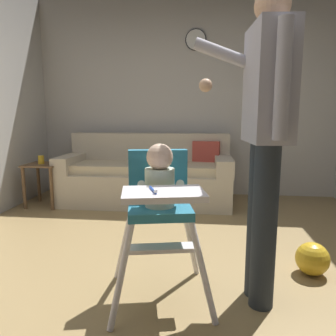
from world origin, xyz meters
TOP-DOWN VIEW (x-y plane):
  - ground at (0.00, 0.00)m, footprint 5.63×6.62m
  - wall_far at (0.00, 2.54)m, footprint 4.83×0.06m
  - couch at (-0.45, 2.02)m, footprint 2.11×0.86m
  - high_chair at (0.01, -0.16)m, footprint 0.71×0.81m
  - adult_standing at (0.60, -0.11)m, footprint 0.54×0.50m
  - toy_ball at (1.03, 0.25)m, footprint 0.23×0.23m
  - side_table at (-1.66, 1.69)m, footprint 0.40×0.40m
  - sippy_cup at (-1.69, 1.69)m, footprint 0.07×0.07m
  - wall_clock at (0.13, 2.50)m, footprint 0.28×0.04m

SIDE VIEW (x-z plane):
  - ground at x=0.00m, z-range -0.10..0.00m
  - toy_ball at x=1.03m, z-range 0.00..0.23m
  - couch at x=-0.45m, z-range -0.10..0.76m
  - side_table at x=-1.66m, z-range 0.12..0.64m
  - sippy_cup at x=-1.69m, z-range 0.52..0.62m
  - high_chair at x=0.01m, z-range 0.18..1.13m
  - adult_standing at x=0.60m, z-range 0.12..1.89m
  - wall_far at x=0.00m, z-range 0.00..2.66m
  - wall_clock at x=0.13m, z-range 1.94..2.21m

